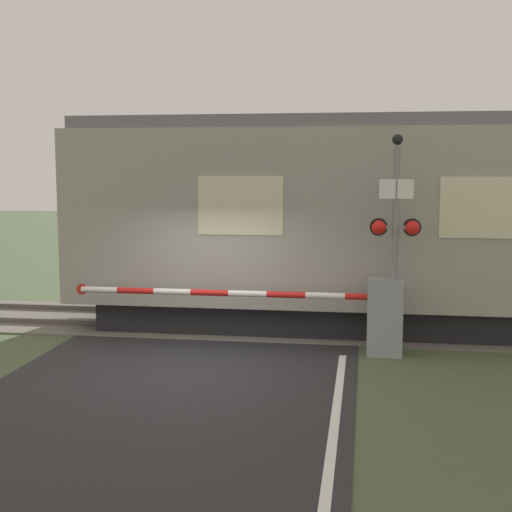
{
  "coord_description": "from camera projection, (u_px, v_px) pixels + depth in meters",
  "views": [
    {
      "loc": [
        2.78,
        -11.03,
        3.22
      ],
      "look_at": [
        0.81,
        1.82,
        1.62
      ],
      "focal_mm": 50.0,
      "sensor_mm": 36.0,
      "label": 1
    }
  ],
  "objects": [
    {
      "name": "signal_post",
      "position": [
        395.0,
        232.0,
        12.02
      ],
      "size": [
        0.86,
        0.26,
        3.78
      ],
      "color": "gray",
      "rests_on": "ground_plane"
    },
    {
      "name": "train",
      "position": [
        473.0,
        223.0,
        13.88
      ],
      "size": [
        15.84,
        2.89,
        4.21
      ],
      "color": "black",
      "rests_on": "ground_plane"
    },
    {
      "name": "ground_plane",
      "position": [
        190.0,
        367.0,
        11.63
      ],
      "size": [
        80.0,
        80.0,
        0.0
      ],
      "primitive_type": "plane",
      "color": "#475638"
    },
    {
      "name": "crossing_barrier",
      "position": [
        359.0,
        313.0,
        12.33
      ],
      "size": [
        5.88,
        0.44,
        1.34
      ],
      "color": "gray",
      "rests_on": "ground_plane"
    },
    {
      "name": "track_bed",
      "position": [
        229.0,
        322.0,
        14.87
      ],
      "size": [
        36.0,
        3.2,
        0.13
      ],
      "color": "#666056",
      "rests_on": "ground_plane"
    }
  ]
}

